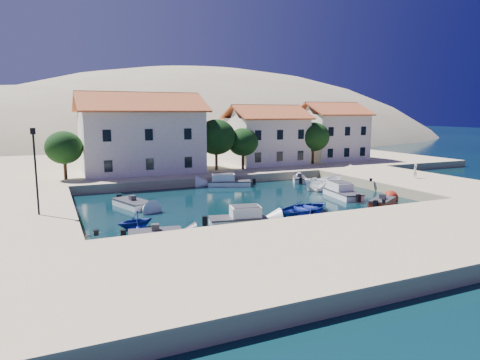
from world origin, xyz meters
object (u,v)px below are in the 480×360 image
building_mid (266,134)px  cabin_cruiser_south (238,219)px  pedestrian (415,171)px  lamppost (35,163)px  building_right (331,131)px  boat_east (323,190)px  rowboat_south (306,213)px  building_left (141,132)px  cabin_cruiser_east (343,192)px

building_mid → cabin_cruiser_south: (-16.07, -26.13, -4.75)m
building_mid → pedestrian: size_ratio=6.57×
lamppost → cabin_cruiser_south: lamppost is taller
cabin_cruiser_south → building_right: bearing=55.8°
building_mid → boat_east: 17.59m
rowboat_south → pedestrian: pedestrian is taller
cabin_cruiser_south → rowboat_south: (6.78, 1.22, -0.48)m
building_mid → boat_east: size_ratio=2.29×
building_left → lamppost: 23.10m
building_mid → cabin_cruiser_east: 21.39m
building_right → cabin_cruiser_east: 26.48m
building_right → rowboat_south: (-21.29, -25.91, -5.47)m
building_left → boat_east: bearing=-44.1°
building_right → boat_east: (-13.79, -17.70, -5.47)m
lamppost → pedestrian: size_ratio=3.89×
cabin_cruiser_south → cabin_cruiser_east: (13.78, 5.40, -0.00)m
boat_east → lamppost: bearing=100.7°
building_right → rowboat_south: 33.98m
building_left → cabin_cruiser_east: (15.71, -19.73, -5.46)m
building_right → cabin_cruiser_south: building_right is taller
cabin_cruiser_south → cabin_cruiser_east: bearing=33.1°
building_left → boat_east: 23.33m
building_left → boat_east: building_left is taller
cabin_cruiser_south → rowboat_south: 6.91m
building_right → cabin_cruiser_east: bearing=-123.3°
rowboat_south → building_right: bearing=-55.8°
rowboat_south → cabin_cruiser_east: bearing=-75.5°
pedestrian → building_mid: bearing=-81.0°
lamppost → cabin_cruiser_east: lamppost is taller
building_left → rowboat_south: (8.71, -23.91, -5.94)m
building_right → pedestrian: size_ratio=5.91×
lamppost → cabin_cruiser_south: bearing=-20.9°
rowboat_south → boat_east: 11.12m
lamppost → pedestrian: lamppost is taller
building_left → rowboat_south: bearing=-70.0°
cabin_cruiser_east → pedestrian: size_ratio=3.18×
cabin_cruiser_south → cabin_cruiser_east: 14.80m
building_right → building_left: bearing=-176.2°
cabin_cruiser_south → rowboat_south: size_ratio=0.90×
rowboat_south → lamppost: bearing=62.7°
lamppost → rowboat_south: bearing=-10.9°
building_left → building_mid: building_left is taller
building_left → pedestrian: bearing=-34.4°
boat_east → pedestrian: size_ratio=2.87×
building_left → pedestrian: size_ratio=9.20×
cabin_cruiser_east → building_right: bearing=-25.2°
boat_east → building_mid: bearing=-4.2°
lamppost → cabin_cruiser_east: 27.55m
building_left → boat_east: size_ratio=3.20×
boat_east → building_right: bearing=-36.0°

